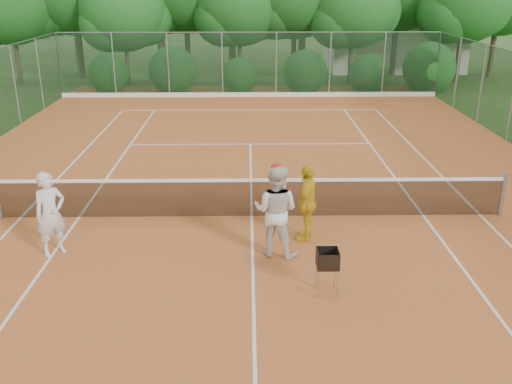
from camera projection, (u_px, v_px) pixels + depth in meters
ground at (252, 218)px, 13.57m from camera, size 120.00×120.00×0.00m
clay_court at (252, 217)px, 13.57m from camera, size 18.00×36.00×0.02m
club_building at (392, 45)px, 35.66m from camera, size 8.00×5.00×3.00m
tennis_net at (252, 197)px, 13.39m from camera, size 11.97×0.10×1.10m
player_white at (51, 214)px, 11.47m from camera, size 0.76×0.74×1.75m
player_center_grp at (276, 211)px, 11.41m from camera, size 1.12×0.99×1.95m
player_yellow at (307, 202)px, 12.14m from camera, size 0.71×1.07×1.69m
ball_hopper at (328, 260)px, 10.03m from camera, size 0.37×0.37×0.85m
stray_ball_a at (260, 110)px, 24.47m from camera, size 0.07×0.07×0.07m
stray_ball_b at (269, 110)px, 24.53m from camera, size 0.07×0.07×0.07m
stray_ball_c at (315, 114)px, 23.76m from camera, size 0.07×0.07×0.07m
court_markings at (252, 217)px, 13.57m from camera, size 11.03×23.83×0.01m
fence_back at (249, 65)px, 27.09m from camera, size 18.07×0.07×3.00m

